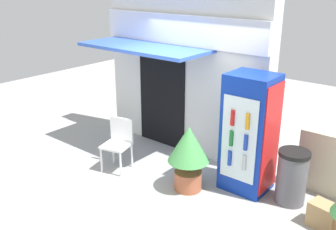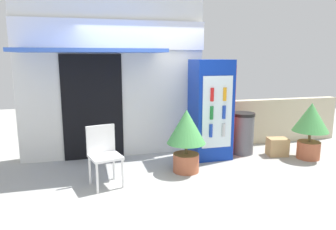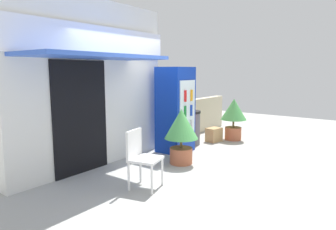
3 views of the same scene
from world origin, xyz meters
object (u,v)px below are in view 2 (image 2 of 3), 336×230
Objects in this scene: plastic_chair at (103,151)px; potted_plant_near_shop at (186,134)px; drink_cooler at (211,110)px; cardboard_box at (277,147)px; trash_bin at (242,133)px; potted_plant_curbside at (311,124)px.

plastic_chair is 0.84× the size of potted_plant_near_shop.
plastic_chair is at bearing -172.50° from potted_plant_near_shop.
cardboard_box is (1.33, -0.27, -0.77)m from drink_cooler.
trash_bin is 2.20× the size of cardboard_box.
drink_cooler reaches higher than potted_plant_near_shop.
trash_bin is (0.72, 0.05, -0.52)m from drink_cooler.
plastic_chair is 3.47m from cardboard_box.
potted_plant_near_shop is (-0.70, -0.62, -0.28)m from drink_cooler.
cardboard_box is at bearing -27.31° from trash_bin.
potted_plant_curbside is 0.76m from cardboard_box.
potted_plant_near_shop is 1.00× the size of potted_plant_curbside.
drink_cooler reaches higher than potted_plant_curbside.
cardboard_box is (3.41, 0.54, -0.35)m from plastic_chair.
plastic_chair is at bearing -163.03° from trash_bin.
plastic_chair is 1.09× the size of trash_bin.
potted_plant_curbside is at bearing 3.38° from plastic_chair.
trash_bin is at bearing 16.97° from plastic_chair.
potted_plant_near_shop is 1.59m from trash_bin.
plastic_chair is 1.40m from potted_plant_near_shop.
cardboard_box is (2.02, 0.36, -0.49)m from potted_plant_near_shop.
drink_cooler reaches higher than trash_bin.
plastic_chair is at bearing -158.81° from drink_cooler.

